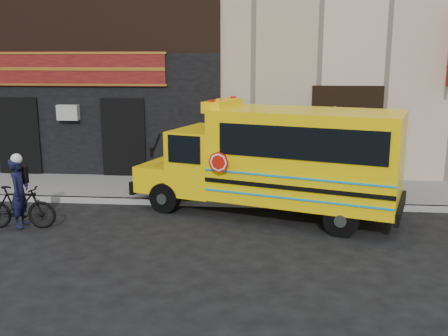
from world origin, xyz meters
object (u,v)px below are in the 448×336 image
school_bus (280,158)px  cyclist (20,195)px  sign_pole (333,151)px  bicycle (19,207)px

school_bus → cyclist: school_bus is taller
school_bus → sign_pole: bearing=34.7°
sign_pole → cyclist: bearing=-161.3°
sign_pole → cyclist: (-7.58, -2.57, -0.70)m
cyclist → bicycle: bearing=132.8°
cyclist → sign_pole: bearing=-75.1°
school_bus → bicycle: (-6.16, -1.59, -0.99)m
sign_pole → school_bus: bearing=-145.3°
sign_pole → cyclist: size_ratio=1.66×
school_bus → cyclist: bearing=-165.7°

